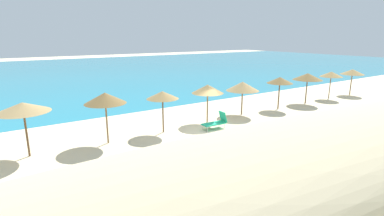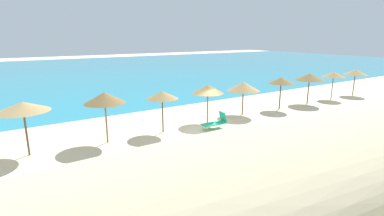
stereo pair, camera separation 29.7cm
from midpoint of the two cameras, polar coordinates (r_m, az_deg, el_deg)
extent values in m
plane|color=beige|center=(18.84, 3.36, -4.52)|extent=(160.00, 160.00, 0.00)
cube|color=teal|center=(53.57, -21.99, 6.53)|extent=(160.00, 61.51, 0.01)
ellipsoid|color=beige|center=(12.81, 27.91, -7.87)|extent=(40.70, 9.30, 3.10)
cylinder|color=brown|center=(16.87, -29.96, -4.25)|extent=(0.10, 0.10, 2.47)
cone|color=tan|center=(16.55, -30.51, 0.13)|extent=(2.53, 2.53, 0.49)
cylinder|color=brown|center=(17.15, -16.72, -2.66)|extent=(0.09, 0.09, 2.46)
cone|color=olive|center=(16.82, -17.05, 1.87)|extent=(2.30, 2.30, 0.61)
cylinder|color=brown|center=(18.40, -6.13, -1.27)|extent=(0.09, 0.09, 2.31)
cone|color=#9E7F4C|center=(18.11, -6.23, 2.53)|extent=(1.99, 1.99, 0.47)
cylinder|color=brown|center=(20.45, 2.60, 0.23)|extent=(0.09, 0.09, 2.24)
cone|color=#9E7F4C|center=(20.18, 2.64, 3.74)|extent=(2.20, 2.20, 0.60)
cylinder|color=brown|center=(22.82, 9.34, 1.23)|extent=(0.09, 0.09, 2.02)
cone|color=tan|center=(22.59, 9.46, 4.21)|extent=(2.50, 2.50, 0.69)
cylinder|color=brown|center=(25.29, 16.22, 2.41)|extent=(0.10, 0.10, 2.30)
cone|color=olive|center=(25.08, 16.42, 5.22)|extent=(2.10, 2.10, 0.52)
cylinder|color=brown|center=(28.20, 21.09, 3.15)|extent=(0.10, 0.10, 2.28)
cone|color=olive|center=(28.01, 21.32, 5.73)|extent=(2.56, 2.56, 0.59)
cylinder|color=brown|center=(31.32, 25.00, 3.76)|extent=(0.08, 0.08, 2.27)
cone|color=#9E7F4C|center=(31.16, 25.23, 5.98)|extent=(2.10, 2.10, 0.49)
cylinder|color=brown|center=(34.44, 28.33, 4.18)|extent=(0.10, 0.10, 2.23)
cone|color=#9E7F4C|center=(34.29, 28.56, 6.20)|extent=(2.28, 2.28, 0.53)
cube|color=#199972|center=(19.17, 3.79, -3.06)|extent=(1.60, 0.73, 0.07)
cube|color=#199972|center=(19.49, 5.61, -1.68)|extent=(0.30, 0.67, 0.72)
cylinder|color=silver|center=(19.09, 1.65, -3.73)|extent=(0.04, 0.04, 0.33)
cylinder|color=silver|center=(18.65, 2.58, -4.18)|extent=(0.04, 0.04, 0.33)
cylinder|color=silver|center=(19.82, 4.91, -3.11)|extent=(0.04, 0.04, 0.33)
cylinder|color=silver|center=(19.39, 5.88, -3.52)|extent=(0.04, 0.04, 0.33)
camera|label=1|loc=(0.15, -90.43, -0.11)|focal=27.40mm
camera|label=2|loc=(0.15, 89.57, 0.11)|focal=27.40mm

